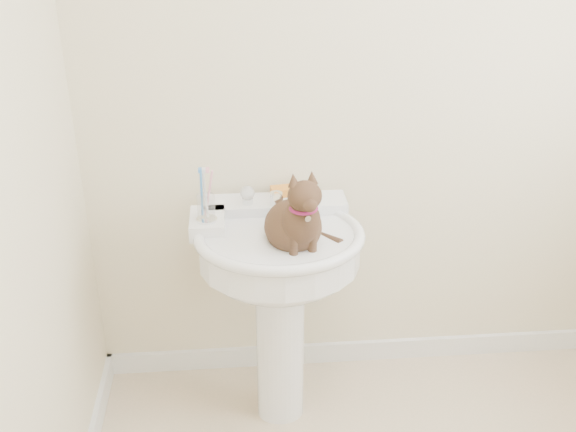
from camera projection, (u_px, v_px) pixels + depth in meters
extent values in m
cube|color=white|center=(371.00, 350.00, 2.86)|extent=(2.20, 0.02, 0.09)
cylinder|color=white|center=(280.00, 346.00, 2.46)|extent=(0.17, 0.17, 0.62)
cylinder|color=white|center=(280.00, 249.00, 2.28)|extent=(0.55, 0.55, 0.12)
ellipsoid|color=white|center=(280.00, 265.00, 2.30)|extent=(0.50, 0.44, 0.20)
torus|color=white|center=(280.00, 235.00, 2.25)|extent=(0.58, 0.58, 0.04)
cube|color=white|center=(275.00, 207.00, 2.42)|extent=(0.51, 0.14, 0.05)
cube|color=white|center=(207.00, 223.00, 2.30)|extent=(0.12, 0.18, 0.05)
cylinder|color=silver|center=(276.00, 199.00, 2.37)|extent=(0.05, 0.05, 0.05)
cylinder|color=silver|center=(277.00, 197.00, 2.31)|extent=(0.04, 0.04, 0.14)
sphere|color=white|center=(244.00, 192.00, 2.37)|extent=(0.06, 0.06, 0.06)
sphere|color=white|center=(307.00, 190.00, 2.38)|extent=(0.06, 0.06, 0.06)
cube|color=orange|center=(284.00, 191.00, 2.44)|extent=(0.10, 0.07, 0.03)
cylinder|color=silver|center=(207.00, 219.00, 2.26)|extent=(0.07, 0.07, 0.01)
cylinder|color=white|center=(206.00, 207.00, 2.24)|extent=(0.06, 0.06, 0.09)
cylinder|color=#397BC8|center=(202.00, 194.00, 2.22)|extent=(0.01, 0.01, 0.17)
cylinder|color=silver|center=(205.00, 193.00, 2.22)|extent=(0.01, 0.01, 0.17)
cylinder|color=pink|center=(209.00, 193.00, 2.22)|extent=(0.01, 0.01, 0.17)
ellipsoid|color=#513825|center=(294.00, 226.00, 2.20)|extent=(0.19, 0.22, 0.17)
ellipsoid|color=#513825|center=(297.00, 222.00, 2.11)|extent=(0.12, 0.12, 0.16)
ellipsoid|color=#513825|center=(298.00, 197.00, 2.04)|extent=(0.11, 0.10, 0.10)
cone|color=#513825|center=(287.00, 179.00, 2.03)|extent=(0.04, 0.04, 0.04)
cone|color=#513825|center=(307.00, 179.00, 2.04)|extent=(0.04, 0.04, 0.04)
cylinder|color=#513825|center=(323.00, 238.00, 2.25)|extent=(0.03, 0.03, 0.20)
torus|color=maroon|center=(297.00, 209.00, 2.07)|extent=(0.09, 0.09, 0.01)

